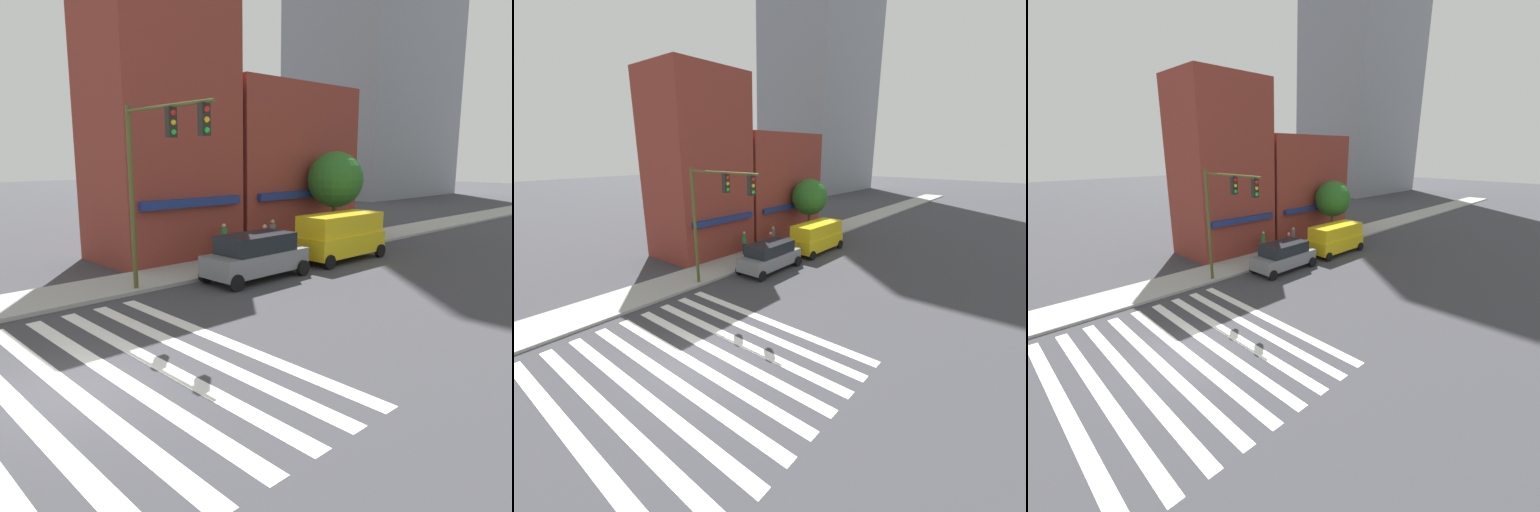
% 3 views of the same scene
% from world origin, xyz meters
% --- Properties ---
extents(ground_plane, '(200.00, 200.00, 0.00)m').
position_xyz_m(ground_plane, '(0.00, 0.00, 0.00)').
color(ground_plane, '#38383D').
extents(sidewalk_left, '(120.00, 3.00, 0.15)m').
position_xyz_m(sidewalk_left, '(0.00, 7.50, 0.07)').
color(sidewalk_left, '#9E9E99').
rests_on(sidewalk_left, ground_plane).
extents(crosswalk_stripes, '(9.36, 10.80, 0.01)m').
position_xyz_m(crosswalk_stripes, '(-0.00, 0.00, 0.00)').
color(crosswalk_stripes, silver).
rests_on(crosswalk_stripes, ground_plane).
extents(storefront_row, '(16.56, 5.30, 13.21)m').
position_xyz_m(storefront_row, '(14.20, 11.50, 5.62)').
color(storefront_row, maroon).
rests_on(storefront_row, ground_plane).
extents(traffic_signal, '(0.32, 5.07, 6.94)m').
position_xyz_m(traffic_signal, '(5.37, 4.65, 5.00)').
color(traffic_signal, '#474C1E').
rests_on(traffic_signal, ground_plane).
extents(suv_grey, '(4.74, 2.12, 1.94)m').
position_xyz_m(suv_grey, '(10.14, 4.70, 1.03)').
color(suv_grey, slate).
rests_on(suv_grey, ground_plane).
extents(van_yellow, '(5.00, 2.22, 2.34)m').
position_xyz_m(van_yellow, '(15.97, 4.70, 1.29)').
color(van_yellow, yellow).
rests_on(van_yellow, ground_plane).
extents(pedestrian_grey_coat, '(0.32, 0.32, 1.77)m').
position_xyz_m(pedestrian_grey_coat, '(14.26, 7.79, 1.07)').
color(pedestrian_grey_coat, '#23232D').
rests_on(pedestrian_grey_coat, sidewalk_left).
extents(pedestrian_green_top, '(0.32, 0.32, 1.77)m').
position_xyz_m(pedestrian_green_top, '(11.41, 8.33, 1.07)').
color(pedestrian_green_top, '#23232D').
rests_on(pedestrian_green_top, sidewalk_left).
extents(pedestrian_red_jacket, '(0.32, 0.32, 1.77)m').
position_xyz_m(pedestrian_red_jacket, '(12.63, 6.72, 1.07)').
color(pedestrian_red_jacket, '#23232D').
rests_on(pedestrian_red_jacket, sidewalk_left).
extents(street_tree, '(3.19, 3.19, 5.29)m').
position_xyz_m(street_tree, '(19.05, 7.50, 3.83)').
color(street_tree, brown).
rests_on(street_tree, sidewalk_left).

